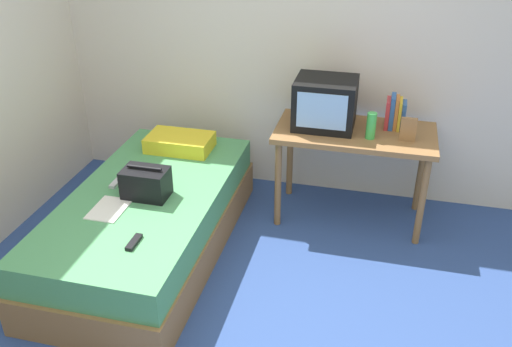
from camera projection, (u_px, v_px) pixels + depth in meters
ground_plane at (235, 346)px, 3.17m from camera, size 8.00×8.00×0.00m
wall_back at (302, 34)px, 4.25m from camera, size 5.20×0.10×2.60m
bed at (149, 222)px, 3.87m from camera, size 1.00×2.00×0.48m
desk at (354, 142)px, 4.06m from camera, size 1.16×0.60×0.74m
tv at (325, 103)px, 4.01m from camera, size 0.44×0.39×0.36m
water_bottle at (371, 126)px, 3.86m from camera, size 0.07×0.07×0.19m
book_row at (395, 113)px, 4.01m from camera, size 0.14×0.16×0.25m
picture_frame at (408, 130)px, 3.82m from camera, size 0.11×0.02×0.17m
pillow at (180, 142)px, 4.31m from camera, size 0.50×0.31×0.12m
handbag at (146, 183)px, 3.66m from camera, size 0.30×0.20×0.22m
magazine at (109, 209)px, 3.55m from camera, size 0.21×0.29×0.01m
remote_dark at (134, 242)px, 3.22m from camera, size 0.04×0.16×0.02m
remote_silver at (116, 183)px, 3.84m from camera, size 0.04×0.14×0.02m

